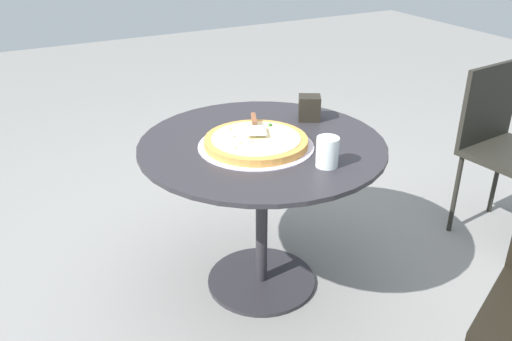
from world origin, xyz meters
The scene contains 7 objects.
ground_plane centered at (0.00, 0.00, 0.00)m, with size 10.00×10.00×0.00m, color gray.
patio_table centered at (0.00, 0.00, 0.53)m, with size 0.98×0.98×0.68m.
pizza_on_tray centered at (-0.04, -0.02, 0.70)m, with size 0.45×0.45×0.05m.
pizza_server centered at (0.00, 0.06, 0.74)m, with size 0.13×0.21×0.02m.
drinking_cup centered at (0.10, -0.29, 0.74)m, with size 0.08×0.08×0.11m, color silver.
napkin_dispenser centered at (0.30, 0.13, 0.74)m, with size 0.09×0.08×0.11m, color black.
patio_chair_far centered at (1.25, -0.16, 0.50)m, with size 0.44×0.44×0.85m.
Camera 1 is at (-0.94, -1.73, 1.54)m, focal length 38.13 mm.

